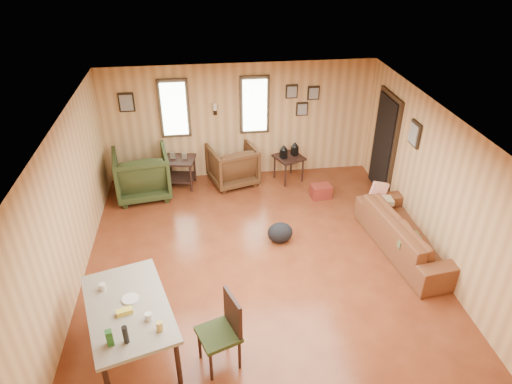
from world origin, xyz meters
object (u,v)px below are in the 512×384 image
at_px(recliner_brown, 232,163).
at_px(end_table, 180,167).
at_px(sofa, 411,228).
at_px(recliner_green, 142,171).
at_px(dining_table, 129,311).
at_px(side_table, 289,155).

distance_m(recliner_brown, end_table, 1.07).
xyz_separation_m(sofa, recliner_green, (-4.49, 2.38, 0.09)).
bearing_deg(recliner_green, recliner_brown, -179.81).
bearing_deg(end_table, recliner_green, -159.70).
distance_m(sofa, end_table, 4.60).
distance_m(recliner_green, end_table, 0.79).
bearing_deg(end_table, recliner_brown, 0.30).
xyz_separation_m(sofa, dining_table, (-4.28, -1.59, 0.28)).
distance_m(recliner_brown, dining_table, 4.54).
xyz_separation_m(side_table, dining_table, (-2.77, -4.21, 0.14)).
distance_m(side_table, dining_table, 5.04).
bearing_deg(side_table, dining_table, -123.32).
bearing_deg(recliner_green, sofa, 143.54).
xyz_separation_m(recliner_green, side_table, (2.97, 0.24, 0.05)).
bearing_deg(dining_table, sofa, 3.89).
distance_m(end_table, dining_table, 4.28).
height_order(sofa, end_table, sofa).
xyz_separation_m(recliner_brown, dining_table, (-1.59, -4.24, 0.26)).
xyz_separation_m(end_table, dining_table, (-0.53, -4.24, 0.30)).
bearing_deg(side_table, end_table, 179.20).
bearing_deg(sofa, dining_table, 102.98).
relative_size(end_table, side_table, 0.90).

